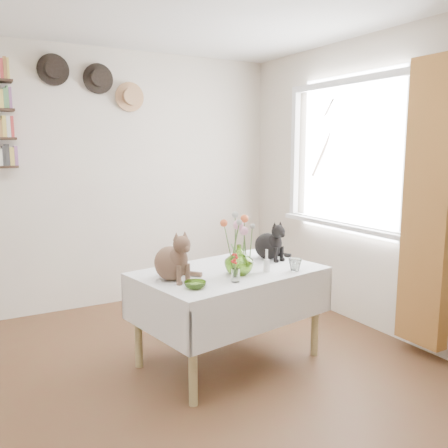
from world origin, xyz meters
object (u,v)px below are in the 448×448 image
dining_table (229,293)px  black_cat (268,239)px  tabby_cat (170,254)px  flower_vase (239,260)px

dining_table → black_cat: size_ratio=4.49×
dining_table → tabby_cat: tabby_cat is taller
dining_table → tabby_cat: (-0.46, -0.02, 0.34)m
dining_table → flower_vase: bearing=-91.5°
dining_table → flower_vase: 0.31m
black_cat → flower_vase: black_cat is taller
flower_vase → black_cat: bearing=33.7°
black_cat → flower_vase: (-0.45, -0.30, -0.05)m
black_cat → flower_vase: 0.54m
black_cat → flower_vase: bearing=-155.1°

